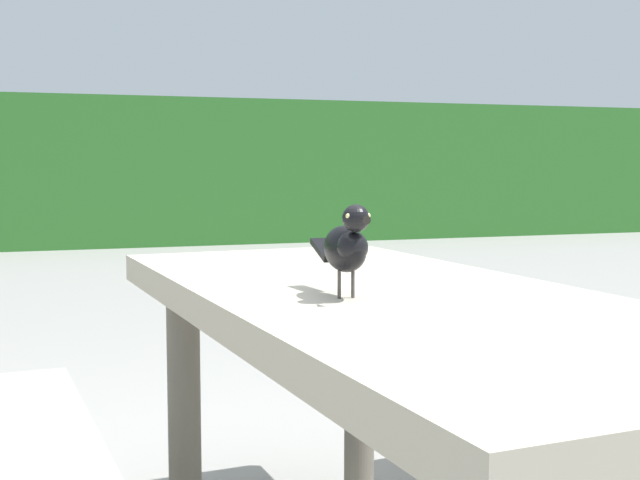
% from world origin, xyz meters
% --- Properties ---
extents(hedge_wall, '(28.00, 1.50, 1.81)m').
position_xyz_m(hedge_wall, '(0.00, 9.15, 0.90)').
color(hedge_wall, '#2D6B28').
rests_on(hedge_wall, ground).
extents(picnic_table_foreground, '(1.81, 1.85, 0.74)m').
position_xyz_m(picnic_table_foreground, '(0.01, -0.20, 0.56)').
color(picnic_table_foreground, '#B2A893').
rests_on(picnic_table_foreground, ground).
extents(bird_grackle, '(0.07, 0.29, 0.18)m').
position_xyz_m(bird_grackle, '(-0.12, -0.27, 0.84)').
color(bird_grackle, black).
rests_on(bird_grackle, picnic_table_foreground).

